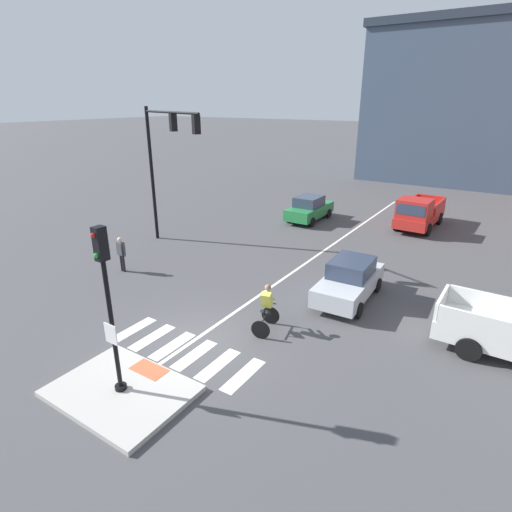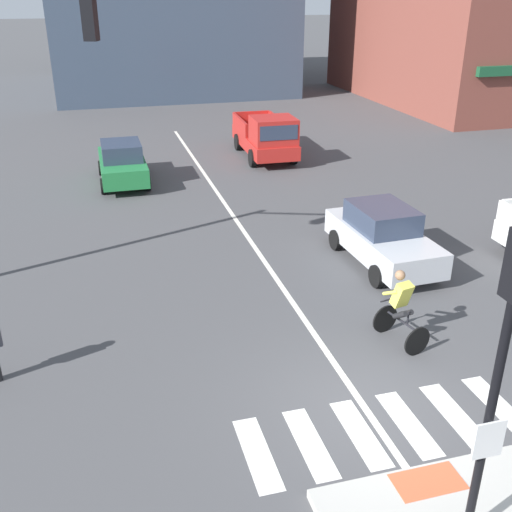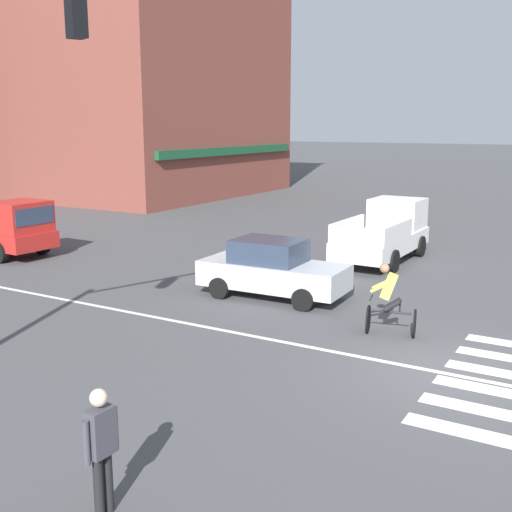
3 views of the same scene
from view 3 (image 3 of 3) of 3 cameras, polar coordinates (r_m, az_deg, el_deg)
name	(u,v)px [view 3 (image 3 of 3)]	position (r m, az deg, el deg)	size (l,w,h in m)	color
ground_plane	(462,375)	(13.05, 18.17, -10.20)	(300.00, 300.00, 0.00)	#474749
crosswalk_stripe_a	(461,430)	(10.85, 18.07, -14.82)	(0.44, 1.80, 0.01)	silver
crosswalk_stripe_b	(473,408)	(11.68, 19.10, -12.90)	(0.44, 1.80, 0.01)	silver
crosswalk_stripe_c	(484,388)	(12.53, 19.97, -11.23)	(0.44, 1.80, 0.01)	silver
crosswalk_stripe_d	(493,372)	(13.40, 20.73, -9.78)	(0.44, 1.80, 0.01)	silver
crosswalk_stripe_e	(502,357)	(14.27, 21.38, -8.50)	(0.44, 1.80, 0.01)	silver
crosswalk_stripe_f	(509,343)	(15.15, 21.96, -7.37)	(0.44, 1.80, 0.01)	silver
lane_centre_line	(84,303)	(17.73, -15.34, -4.16)	(0.14, 28.00, 0.01)	silver
building_corner_left	(118,41)	(46.94, -12.40, 18.50)	(17.40, 18.83, 20.77)	brown
car_silver_eastbound_mid	(272,269)	(17.54, 1.49, -1.18)	(1.97, 4.16, 1.64)	silver
pickup_truck_white_cross_right	(386,232)	(22.97, 11.75, 2.11)	(5.13, 2.12, 2.08)	white
pickup_truck_red_eastbound_distant	(0,229)	(25.03, -22.17, 2.27)	(2.18, 5.16, 2.08)	red
cyclist	(389,298)	(14.69, 12.00, -3.78)	(0.88, 1.21, 1.68)	black
pedestrian_at_curb_left	(101,442)	(8.19, -13.88, -16.06)	(0.55, 0.24, 1.67)	black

